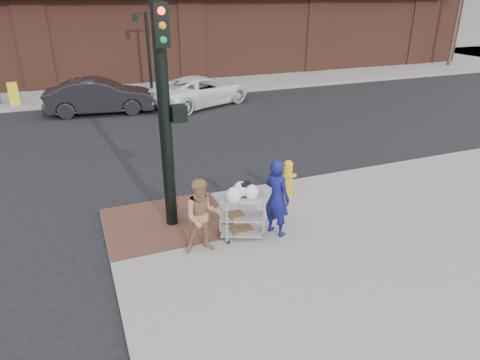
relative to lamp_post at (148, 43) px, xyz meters
name	(u,v)px	position (x,y,z in m)	size (l,w,h in m)	color
ground	(204,242)	(-2.00, -16.00, -2.62)	(220.00, 220.00, 0.00)	black
sidewalk_far	(229,50)	(10.50, 16.00, -2.54)	(65.00, 36.00, 0.15)	gray
brick_curb_ramp	(167,222)	(-2.60, -15.10, -2.46)	(2.80, 2.40, 0.01)	#543027
lamp_post	(148,43)	(0.00, 0.00, 0.00)	(1.32, 0.22, 4.00)	black
traffic_signal_pole	(165,109)	(-2.48, -15.23, 0.21)	(0.61, 0.51, 5.00)	black
woman_blue	(277,197)	(-0.49, -16.46, -1.61)	(0.63, 0.41, 1.73)	navy
pedestrian_tan	(203,216)	(-2.16, -16.54, -1.68)	(0.77, 0.60, 1.58)	#A1744B
sedan_dark	(100,96)	(-3.01, -3.78, -1.84)	(1.64, 4.70, 1.55)	black
minivan_white	(201,91)	(1.66, -3.97, -1.92)	(2.33, 5.05, 1.40)	white
utility_cart	(242,213)	(-1.23, -16.31, -1.91)	(1.02, 0.81, 1.24)	#96969B
fire_hydrant	(288,177)	(0.67, -14.80, -1.98)	(0.45, 0.31, 0.95)	#EAA413
newsbox_yellow	(14,94)	(-6.71, -1.18, -1.95)	(0.44, 0.39, 1.04)	yellow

